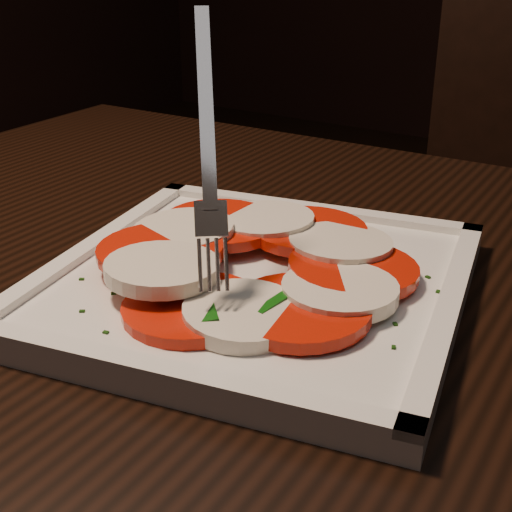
% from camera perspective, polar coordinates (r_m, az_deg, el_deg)
% --- Properties ---
extents(table, '(1.22, 0.83, 0.75)m').
position_cam_1_polar(table, '(0.53, 8.66, -15.25)').
color(table, black).
rests_on(table, ground).
extents(plate, '(0.33, 0.33, 0.01)m').
position_cam_1_polar(plate, '(0.50, 0.00, -2.32)').
color(plate, white).
rests_on(plate, table).
extents(caprese_salad, '(0.24, 0.23, 0.03)m').
position_cam_1_polar(caprese_salad, '(0.50, -0.00, -0.41)').
color(caprese_salad, red).
rests_on(caprese_salad, plate).
extents(fork, '(0.09, 0.10, 0.15)m').
position_cam_1_polar(fork, '(0.46, -3.95, 9.33)').
color(fork, white).
rests_on(fork, caprese_salad).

